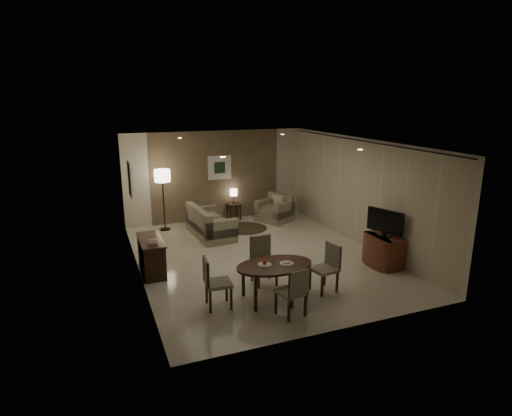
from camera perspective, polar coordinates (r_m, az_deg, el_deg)
name	(u,v)px	position (r m, az deg, el deg)	size (l,w,h in m)	color
room_shell	(253,198)	(10.16, -0.41, 1.36)	(5.50, 7.00, 2.70)	beige
taupe_accent	(216,176)	(13.02, -5.31, 4.29)	(3.96, 0.03, 2.70)	#726347
curtain_wall	(358,193)	(11.06, 13.43, 1.90)	(0.08, 6.70, 2.58)	beige
curtain_rod	(361,141)	(10.85, 13.85, 8.71)	(0.03, 0.03, 6.80)	black
art_back_frame	(220,168)	(12.99, -4.88, 5.39)	(0.72, 0.03, 0.72)	silver
art_back_canvas	(220,168)	(12.97, -4.86, 5.38)	(0.34, 0.01, 0.34)	#1A2F1C
art_left_frame	(130,179)	(10.23, -16.49, 3.70)	(0.03, 0.60, 0.80)	silver
art_left_canvas	(130,179)	(10.23, -16.41, 3.71)	(0.01, 0.46, 0.64)	gray
downlight_nl	(223,157)	(7.41, -4.45, 6.80)	(0.10, 0.10, 0.01)	white
downlight_nr	(360,150)	(8.65, 13.73, 7.57)	(0.10, 0.10, 0.01)	white
downlight_fl	(180,138)	(10.89, -10.12, 9.16)	(0.10, 0.10, 0.01)	white
downlight_fr	(282,134)	(11.76, 3.55, 9.77)	(0.10, 0.10, 0.01)	white
console_desk	(152,256)	(9.49, -13.76, -6.23)	(0.48, 1.20, 0.75)	#452716
telephone	(152,242)	(9.07, -13.65, -4.36)	(0.20, 0.14, 0.09)	white
tv_cabinet	(384,251)	(10.01, 16.65, -5.46)	(0.48, 0.90, 0.70)	brown
flat_tv	(385,222)	(9.80, 16.84, -1.80)	(0.06, 0.88, 0.60)	black
dining_table	(274,282)	(8.10, 2.47, -9.79)	(1.46, 0.92, 0.69)	#452716
chair_near	(291,291)	(7.50, 4.66, -11.00)	(0.44, 0.44, 0.90)	gray
chair_far	(264,261)	(8.66, 1.10, -7.11)	(0.46, 0.46, 0.96)	gray
chair_left	(218,283)	(7.78, -5.05, -9.87)	(0.45, 0.45, 0.94)	gray
chair_right	(324,269)	(8.45, 9.04, -7.98)	(0.45, 0.45, 0.93)	gray
plate_a	(265,265)	(7.94, 1.15, -7.55)	(0.26, 0.26, 0.02)	white
plate_b	(287,263)	(8.01, 4.10, -7.38)	(0.26, 0.26, 0.02)	white
fruit_apple	(265,262)	(7.92, 1.15, -7.19)	(0.09, 0.09, 0.09)	red
napkin	(287,262)	(8.00, 4.10, -7.23)	(0.12, 0.08, 0.03)	white
round_rug	(245,228)	(12.32, -1.43, -2.70)	(1.24, 1.24, 0.01)	#3C3322
sofa	(211,221)	(11.63, -6.04, -1.79)	(0.87, 1.73, 0.81)	gray
armchair	(275,208)	(12.94, 2.48, -0.02)	(0.91, 0.86, 0.81)	gray
side_table	(234,211)	(13.18, -2.97, -0.44)	(0.39, 0.39, 0.50)	black
table_lamp	(234,196)	(13.06, -3.00, 1.67)	(0.22, 0.22, 0.50)	#FFEAC1
floor_lamp	(164,200)	(12.24, -12.22, 1.02)	(0.44, 0.44, 1.73)	#FFE5B7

